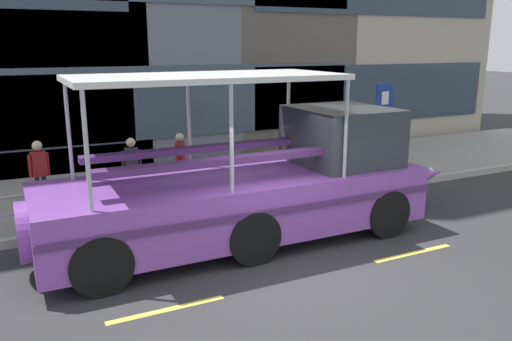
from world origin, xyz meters
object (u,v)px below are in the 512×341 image
object	(u,v)px
pedestrian_near_bow	(298,149)
pedestrian_mid_left	(180,156)
duck_tour_boat	(262,186)
pedestrian_near_stern	(39,169)
pedestrian_mid_right	(132,164)
parking_sign	(383,114)

from	to	relation	value
pedestrian_near_bow	pedestrian_mid_left	xyz separation A→B (m)	(-3.12, 0.58, -0.02)
duck_tour_boat	pedestrian_near_stern	world-z (taller)	duck_tour_boat
duck_tour_boat	pedestrian_mid_right	distance (m)	3.44
parking_sign	pedestrian_mid_left	size ratio (longest dim) A/B	1.72
pedestrian_near_bow	duck_tour_boat	bearing A→B (deg)	-131.86
duck_tour_boat	pedestrian_near_stern	bearing A→B (deg)	140.49
pedestrian_mid_right	parking_sign	bearing A→B (deg)	-3.34
parking_sign	pedestrian_mid_left	xyz separation A→B (m)	(-5.66, 0.94, -0.85)
pedestrian_mid_left	pedestrian_mid_right	distance (m)	1.44
pedestrian_near_bow	pedestrian_near_stern	xyz separation A→B (m)	(-6.43, 0.47, 0.04)
parking_sign	pedestrian_mid_left	bearing A→B (deg)	170.58
parking_sign	pedestrian_near_bow	xyz separation A→B (m)	(-2.54, 0.36, -0.84)
pedestrian_near_stern	parking_sign	bearing A→B (deg)	-5.32
pedestrian_near_bow	pedestrian_near_stern	world-z (taller)	pedestrian_near_stern
pedestrian_mid_right	pedestrian_near_stern	world-z (taller)	pedestrian_near_stern
parking_sign	pedestrian_mid_left	distance (m)	5.80
parking_sign	pedestrian_near_bow	bearing A→B (deg)	171.88
parking_sign	pedestrian_mid_right	world-z (taller)	parking_sign
parking_sign	pedestrian_near_stern	bearing A→B (deg)	174.68
pedestrian_mid_right	pedestrian_near_bow	bearing A→B (deg)	-0.60
duck_tour_boat	pedestrian_near_stern	distance (m)	5.10
duck_tour_boat	pedestrian_near_bow	bearing A→B (deg)	48.14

